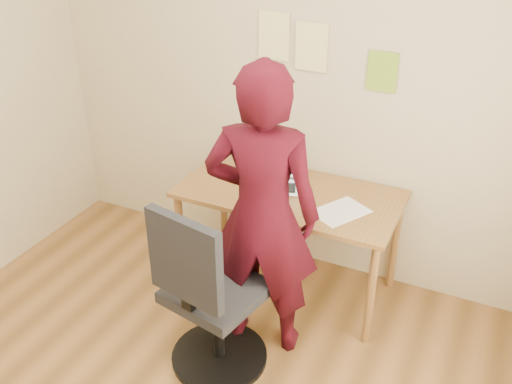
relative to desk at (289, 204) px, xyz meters
The scene contains 10 objects.
room 1.56m from the desk, 97.89° to the right, with size 3.58×3.58×2.78m.
desk is the anchor object (origin of this frame).
laptop 0.18m from the desk, 155.49° to the left, with size 0.39×0.37×0.23m.
paper_sheet 0.39m from the desk, 13.91° to the right, with size 0.23×0.33×0.00m, color white.
phone 0.32m from the desk, 42.76° to the right, with size 0.10×0.12×0.01m.
wall_note_left 1.06m from the desk, 128.14° to the left, with size 0.21×0.00×0.30m, color #F9E795.
wall_note_mid 0.99m from the desk, 94.52° to the left, with size 0.21×0.00×0.30m, color #F9E795.
wall_note_right 1.00m from the desk, 40.15° to the left, with size 0.18×0.00×0.24m, color #87B829.
office_chair 0.90m from the desk, 96.68° to the right, with size 0.56×0.57×1.08m.
person 0.58m from the desk, 83.91° to the right, with size 0.64×0.42×1.75m, color #3A0811.
Camera 1 is at (1.36, -1.56, 2.51)m, focal length 40.00 mm.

